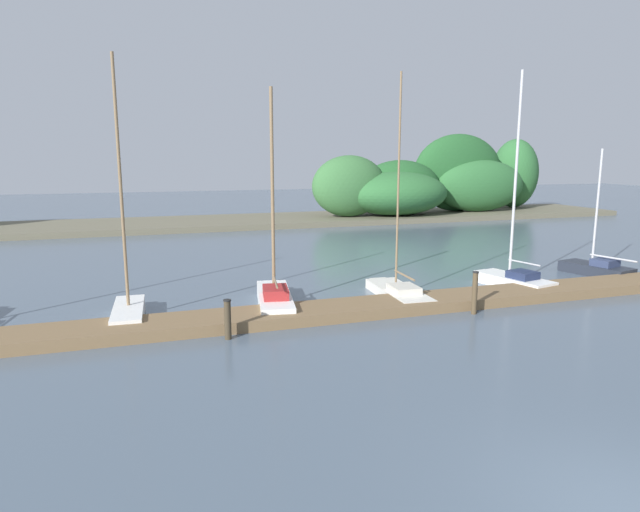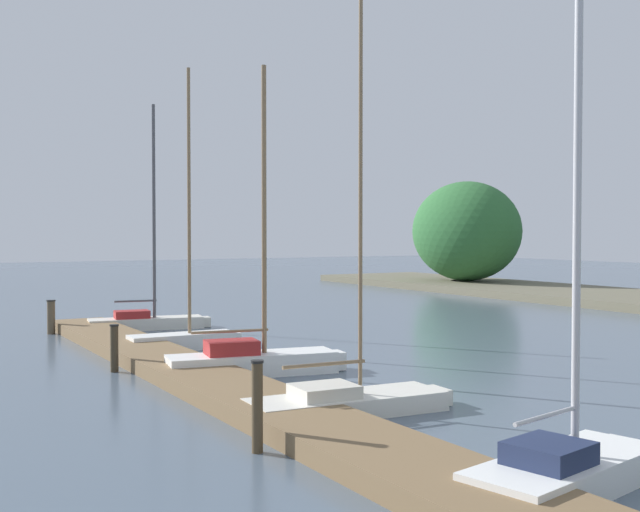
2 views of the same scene
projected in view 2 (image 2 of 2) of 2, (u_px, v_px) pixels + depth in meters
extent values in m
cube|color=brown|center=(233.00, 391.00, 16.01)|extent=(27.52, 1.80, 0.35)
ellipsoid|color=#2D6633|center=(466.00, 231.00, 48.82)|extent=(7.92, 5.70, 6.18)
cube|color=silver|center=(146.00, 323.00, 27.68)|extent=(1.60, 4.04, 0.41)
cube|color=silver|center=(196.00, 322.00, 28.32)|extent=(0.70, 1.06, 0.35)
cube|color=maroon|center=(132.00, 314.00, 27.49)|extent=(0.93, 1.28, 0.27)
cylinder|color=#4C4C51|center=(154.00, 211.00, 27.67)|extent=(0.12, 0.12, 7.49)
cylinder|color=#4C4C51|center=(136.00, 301.00, 27.52)|extent=(0.29, 1.45, 0.07)
cube|color=white|center=(182.00, 341.00, 22.93)|extent=(1.02, 3.10, 0.46)
cube|color=white|center=(227.00, 339.00, 23.58)|extent=(0.53, 0.78, 0.39)
cylinder|color=#7F6647|center=(189.00, 201.00, 22.92)|extent=(0.10, 0.10, 7.73)
cube|color=white|center=(252.00, 364.00, 18.82)|extent=(1.76, 4.15, 0.52)
cube|color=white|center=(323.00, 361.00, 19.45)|extent=(0.76, 1.09, 0.44)
cube|color=maroon|center=(232.00, 347.00, 18.64)|extent=(1.01, 1.33, 0.34)
cylinder|color=#7F6647|center=(264.00, 210.00, 18.82)|extent=(0.12, 0.12, 6.88)
cylinder|color=#7F6647|center=(230.00, 331.00, 18.61)|extent=(0.38, 1.85, 0.07)
cube|color=silver|center=(347.00, 405.00, 14.72)|extent=(1.45, 3.86, 0.36)
cube|color=silver|center=(423.00, 397.00, 15.49)|extent=(0.73, 0.99, 0.31)
cube|color=beige|center=(324.00, 391.00, 14.50)|extent=(0.98, 1.19, 0.24)
cylinder|color=#7F6647|center=(361.00, 190.00, 14.73)|extent=(0.08, 0.08, 7.69)
cylinder|color=#7F6647|center=(324.00, 364.00, 14.49)|extent=(0.17, 1.69, 0.07)
cube|color=white|center=(565.00, 475.00, 10.33)|extent=(1.85, 3.37, 0.44)
cube|color=white|center=(618.00, 456.00, 11.30)|extent=(0.81, 0.92, 0.38)
cube|color=#1E2847|center=(549.00, 453.00, 10.05)|extent=(1.08, 1.13, 0.29)
cylinder|color=#B7B7BC|center=(578.00, 157.00, 10.37)|extent=(0.11, 0.11, 7.92)
cylinder|color=#B7B7BC|center=(548.00, 415.00, 10.02)|extent=(0.37, 1.46, 0.06)
cylinder|color=brown|center=(51.00, 318.00, 26.38)|extent=(0.26, 0.26, 1.10)
cylinder|color=black|center=(51.00, 301.00, 26.36)|extent=(0.30, 0.30, 0.04)
cylinder|color=#3D3323|center=(114.00, 349.00, 19.19)|extent=(0.19, 0.19, 1.12)
cylinder|color=black|center=(114.00, 325.00, 19.17)|extent=(0.22, 0.22, 0.04)
cylinder|color=#4C3D28|center=(257.00, 408.00, 12.14)|extent=(0.18, 0.18, 1.40)
cylinder|color=black|center=(257.00, 362.00, 12.12)|extent=(0.20, 0.20, 0.04)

